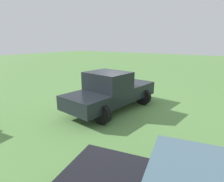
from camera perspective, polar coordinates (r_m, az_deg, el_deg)
name	(u,v)px	position (r m, az deg, el deg)	size (l,w,h in m)	color
ground_plane	(119,104)	(9.76, 2.01, -4.00)	(80.00, 80.00, 0.00)	#5B8C47
pickup_truck	(110,90)	(8.68, -0.53, 0.19)	(2.72, 5.00, 1.83)	black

